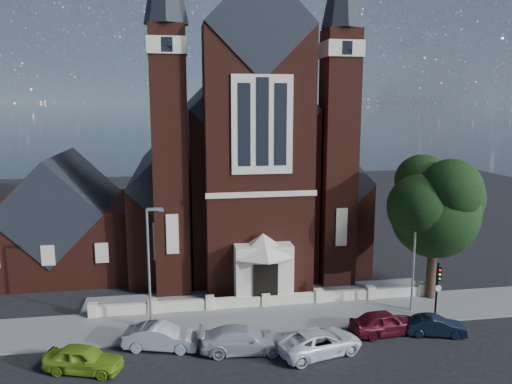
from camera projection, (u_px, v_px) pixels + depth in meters
ground at (248, 269)px, 44.33m from camera, size 120.00×120.00×0.00m
pavement_strip at (271, 318)px, 34.13m from camera, size 60.00×5.00×0.12m
forecourt_paving at (261, 296)px, 38.02m from camera, size 26.00×3.00×0.14m
forecourt_wall at (265, 307)px, 36.07m from camera, size 24.00×0.40×0.90m
church at (237, 166)px, 50.61m from camera, size 20.01×34.90×29.20m
parish_hall at (64, 224)px, 43.99m from camera, size 12.00×12.20×10.24m
street_tree at (439, 209)px, 36.09m from camera, size 6.40×6.60×10.70m
street_lamp_left at (150, 262)px, 31.58m from camera, size 1.16×0.22×8.09m
street_lamp_right at (416, 249)px, 34.45m from camera, size 1.16×0.22×8.09m
traffic_signal at (438, 284)px, 33.41m from camera, size 0.28×0.42×4.00m
car_lime_van at (83, 359)px, 27.24m from camera, size 4.63×2.96×1.47m
car_silver_a at (162, 337)px, 29.77m from camera, size 4.75×2.61×1.48m
car_silver_b at (243, 339)px, 29.44m from camera, size 5.35×2.52×1.51m
car_white_suv at (320, 342)px, 29.20m from camera, size 5.59×3.62×1.43m
car_dark_red at (385, 323)px, 31.69m from camera, size 4.61×2.15×1.53m
car_navy at (435, 326)px, 31.55m from camera, size 3.94×2.21×1.23m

